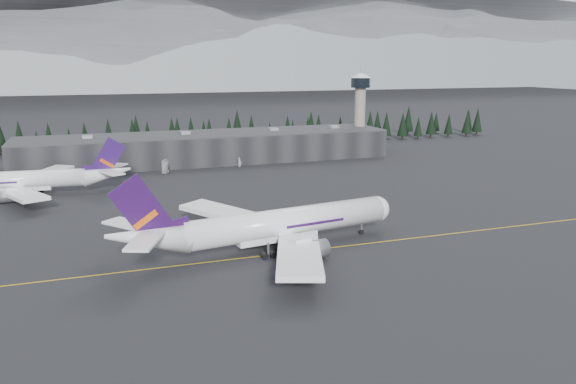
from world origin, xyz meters
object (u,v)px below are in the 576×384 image
object	(u,v)px
jet_main	(265,226)
gse_vehicle_a	(165,172)
control_tower	(360,104)
terminal	(209,147)
jet_parked	(31,180)
gse_vehicle_b	(240,165)

from	to	relation	value
jet_main	gse_vehicle_a	world-z (taller)	jet_main
control_tower	jet_main	xyz separation A→B (m)	(-87.30, -126.58, -17.48)
terminal	jet_parked	distance (m)	81.79
terminal	control_tower	bearing A→B (deg)	2.29
control_tower	gse_vehicle_b	world-z (taller)	control_tower
jet_main	gse_vehicle_a	size ratio (longest dim) A/B	12.27
terminal	gse_vehicle_b	size ratio (longest dim) A/B	38.92
jet_main	gse_vehicle_b	distance (m)	108.37
control_tower	jet_parked	world-z (taller)	control_tower
control_tower	jet_parked	distance (m)	152.19
terminal	gse_vehicle_b	distance (m)	20.67
control_tower	jet_parked	xyz separation A→B (m)	(-143.27, -48.03, -18.15)
terminal	gse_vehicle_b	world-z (taller)	terminal
gse_vehicle_b	terminal	bearing A→B (deg)	-147.46
control_tower	gse_vehicle_b	distance (m)	72.39
control_tower	gse_vehicle_b	bearing A→B (deg)	-162.62
control_tower	gse_vehicle_b	xyz separation A→B (m)	(-65.60, -20.53, -22.71)
terminal	gse_vehicle_a	xyz separation A→B (m)	(-22.20, -22.47, -5.49)
control_tower	jet_main	size ratio (longest dim) A/B	0.53
jet_main	gse_vehicle_a	xyz separation A→B (m)	(-9.89, 101.12, -5.12)
gse_vehicle_b	gse_vehicle_a	bearing A→B (deg)	-76.78
terminal	jet_parked	size ratio (longest dim) A/B	2.53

